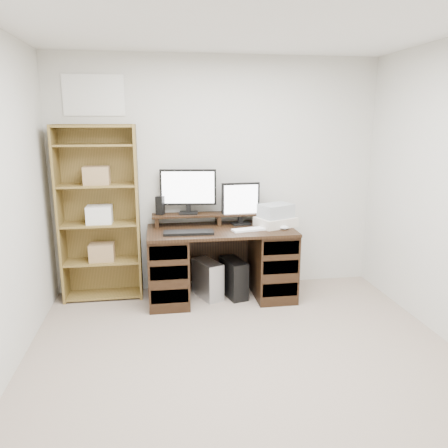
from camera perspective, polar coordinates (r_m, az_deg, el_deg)
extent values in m
cube|color=tan|center=(3.31, 4.27, -20.62)|extent=(3.50, 4.00, 0.02)
cube|color=white|center=(2.82, 5.26, 27.13)|extent=(3.50, 4.00, 0.02)
cube|color=silver|center=(4.75, -0.87, 6.31)|extent=(3.50, 0.02, 2.50)
cube|color=white|center=(4.70, -16.66, 15.83)|extent=(0.60, 0.01, 0.40)
cube|color=black|center=(4.48, -0.39, -0.84)|extent=(1.50, 0.70, 0.03)
cube|color=black|center=(4.54, -7.29, -5.68)|extent=(0.40, 0.66, 0.72)
cube|color=black|center=(4.69, 6.31, -5.03)|extent=(0.40, 0.66, 0.72)
cube|color=black|center=(4.89, -0.95, -3.69)|extent=(1.48, 0.02, 0.65)
cube|color=black|center=(4.30, -7.10, -9.36)|extent=(0.36, 0.01, 0.14)
cube|color=black|center=(4.22, -7.20, -6.35)|extent=(0.36, 0.01, 0.14)
cube|color=black|center=(4.15, -7.28, -3.75)|extent=(0.36, 0.01, 0.14)
cube|color=black|center=(4.46, 7.33, -8.53)|extent=(0.36, 0.01, 0.14)
cube|color=black|center=(4.38, 7.42, -5.61)|extent=(0.36, 0.01, 0.14)
cube|color=black|center=(4.32, 7.50, -3.10)|extent=(0.36, 0.01, 0.14)
cube|color=black|center=(4.63, -8.76, 0.31)|extent=(0.04, 0.20, 0.10)
cube|color=black|center=(4.67, -0.77, 0.59)|extent=(0.04, 0.20, 0.10)
cube|color=black|center=(4.80, 6.93, 0.84)|extent=(0.04, 0.20, 0.10)
cube|color=black|center=(4.66, -0.78, 1.31)|extent=(1.40, 0.22, 0.02)
cube|color=black|center=(4.65, -4.65, 1.46)|extent=(0.21, 0.17, 0.02)
cube|color=black|center=(4.66, -4.65, 2.26)|extent=(0.06, 0.04, 0.11)
cube|color=black|center=(4.62, -4.70, 4.81)|extent=(0.59, 0.11, 0.38)
cube|color=white|center=(4.60, -4.72, 4.77)|extent=(0.54, 0.07, 0.33)
cube|color=black|center=(4.67, 2.22, 0.05)|extent=(0.20, 0.16, 0.02)
cube|color=black|center=(4.68, 2.16, 0.85)|extent=(0.06, 0.04, 0.11)
cube|color=black|center=(4.64, 2.18, 3.24)|extent=(0.41, 0.06, 0.35)
cube|color=white|center=(4.62, 2.25, 3.20)|extent=(0.36, 0.03, 0.31)
cube|color=black|center=(4.63, -8.35, 2.42)|extent=(0.10, 0.10, 0.19)
cube|color=black|center=(4.29, -4.64, -1.13)|extent=(0.50, 0.18, 0.03)
cube|color=white|center=(4.43, 3.56, -0.70)|extent=(0.41, 0.20, 0.02)
ellipsoid|color=silver|center=(4.49, 7.89, -0.47)|extent=(0.11, 0.09, 0.04)
cube|color=beige|center=(4.61, 6.76, 0.29)|extent=(0.46, 0.41, 0.10)
cube|color=#9FA6AA|center=(4.59, 6.80, 1.73)|extent=(0.39, 0.35, 0.14)
cube|color=#B1B4B8|center=(4.66, -2.17, -7.20)|extent=(0.32, 0.43, 0.40)
cube|color=black|center=(4.68, 1.24, -7.05)|extent=(0.27, 0.43, 0.40)
cube|color=#19FF33|center=(4.48, 2.31, -6.83)|extent=(0.01, 0.01, 0.01)
cube|color=olive|center=(4.70, -20.65, 1.03)|extent=(0.02, 0.30, 1.80)
cube|color=olive|center=(4.60, -11.17, 1.39)|extent=(0.02, 0.30, 1.80)
cube|color=olive|center=(4.77, -15.75, 1.57)|extent=(0.80, 0.01, 1.80)
cube|color=olive|center=(4.88, -15.30, -8.82)|extent=(0.75, 0.28, 0.02)
cube|color=olive|center=(4.76, -15.57, -4.69)|extent=(0.75, 0.28, 0.02)
cube|color=olive|center=(4.65, -15.88, 0.00)|extent=(0.75, 0.28, 0.02)
cube|color=olive|center=(4.58, -16.20, 4.88)|extent=(0.75, 0.28, 0.02)
cube|color=olive|center=(4.54, -16.53, 9.87)|extent=(0.75, 0.28, 0.02)
cube|color=olive|center=(4.54, -16.68, 12.14)|extent=(0.75, 0.28, 0.02)
cube|color=#A07F54|center=(4.73, -15.65, -3.53)|extent=(0.25, 0.20, 0.18)
cube|color=white|center=(4.63, -15.96, 1.21)|extent=(0.25, 0.20, 0.18)
cube|color=#A07F54|center=(4.57, -16.28, 6.12)|extent=(0.25, 0.20, 0.18)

